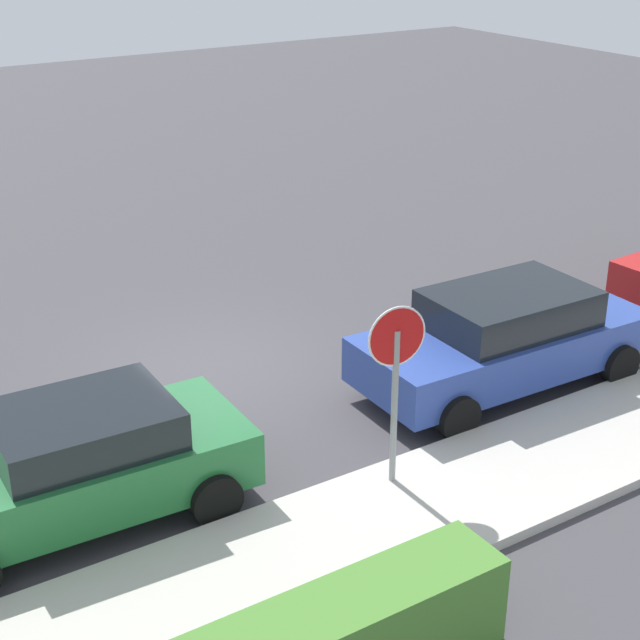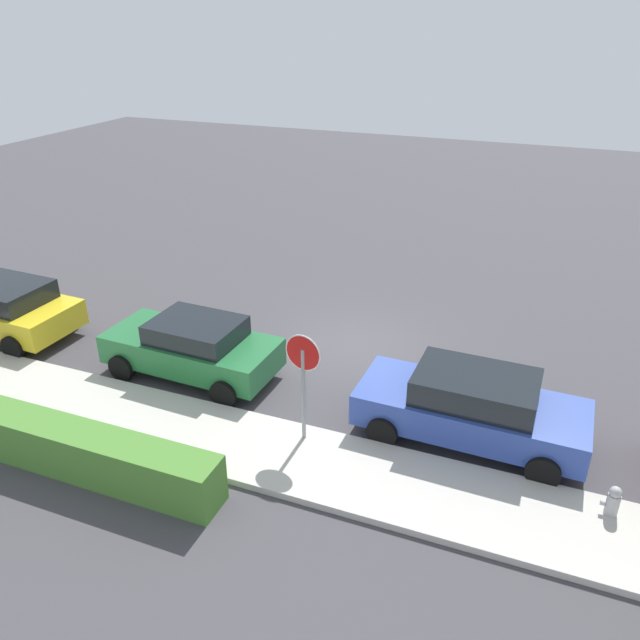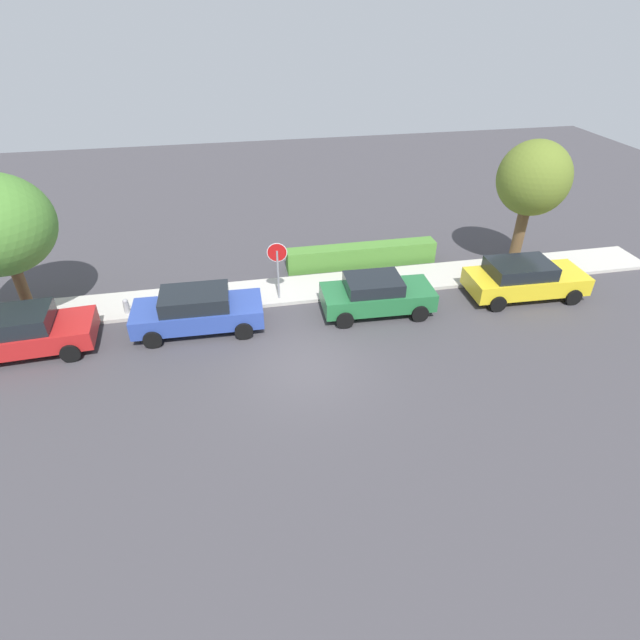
# 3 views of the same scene
# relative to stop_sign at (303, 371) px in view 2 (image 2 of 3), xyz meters

# --- Properties ---
(ground_plane) EXTENTS (60.00, 60.00, 0.00)m
(ground_plane) POSITION_rel_stop_sign_xyz_m (0.35, -4.29, -1.69)
(ground_plane) COLOR #423F44
(sidewalk_curb) EXTENTS (32.00, 2.07, 0.14)m
(sidewalk_curb) POSITION_rel_stop_sign_xyz_m (0.35, 0.63, -1.62)
(sidewalk_curb) COLOR beige
(sidewalk_curb) RESTS_ON ground_plane
(stop_sign) EXTENTS (0.75, 0.12, 2.47)m
(stop_sign) POSITION_rel_stop_sign_xyz_m (0.00, 0.00, 0.00)
(stop_sign) COLOR gray
(stop_sign) RESTS_ON ground_plane
(parked_car_blue) EXTENTS (4.57, 2.10, 1.51)m
(parked_car_blue) POSITION_rel_stop_sign_xyz_m (-3.06, -1.37, -0.91)
(parked_car_blue) COLOR #2D479E
(parked_car_blue) RESTS_ON ground_plane
(parked_car_green) EXTENTS (4.19, 2.10, 1.45)m
(parked_car_green) POSITION_rel_stop_sign_xyz_m (3.48, -1.49, -0.94)
(parked_car_green) COLOR #236B38
(parked_car_green) RESTS_ON ground_plane
(fire_hydrant) EXTENTS (0.30, 0.22, 0.72)m
(fire_hydrant) POSITION_rel_stop_sign_xyz_m (-5.72, 0.04, -1.33)
(fire_hydrant) COLOR #A5A5A8
(fire_hydrant) RESTS_ON ground_plane
(front_yard_hedge) EXTENTS (6.63, 0.78, 0.96)m
(front_yard_hedge) POSITION_rel_stop_sign_xyz_m (3.96, 2.36, -1.21)
(front_yard_hedge) COLOR #4C8433
(front_yard_hedge) RESTS_ON ground_plane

